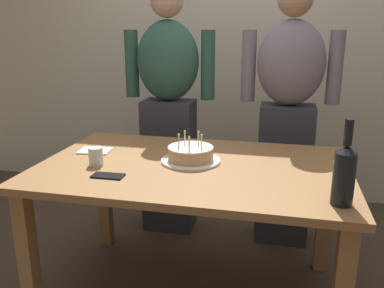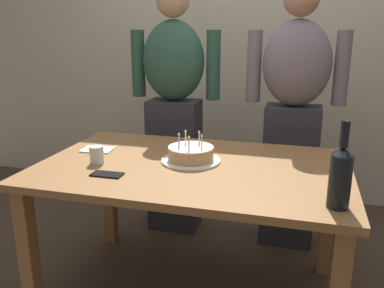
% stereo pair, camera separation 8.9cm
% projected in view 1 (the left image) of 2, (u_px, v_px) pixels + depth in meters
% --- Properties ---
extents(back_wall, '(5.20, 0.10, 2.60)m').
position_uv_depth(back_wall, '(235.00, 39.00, 3.29)').
color(back_wall, beige).
rests_on(back_wall, ground_plane).
extents(dining_table, '(1.50, 0.96, 0.74)m').
position_uv_depth(dining_table, '(193.00, 183.00, 2.02)').
color(dining_table, olive).
rests_on(dining_table, ground_plane).
extents(birthday_cake, '(0.30, 0.30, 0.15)m').
position_uv_depth(birthday_cake, '(191.00, 155.00, 2.02)').
color(birthday_cake, white).
rests_on(birthday_cake, dining_table).
extents(water_glass_near, '(0.07, 0.07, 0.09)m').
position_uv_depth(water_glass_near, '(96.00, 156.00, 1.98)').
color(water_glass_near, silver).
rests_on(water_glass_near, dining_table).
extents(wine_bottle, '(0.08, 0.08, 0.33)m').
position_uv_depth(wine_bottle, '(344.00, 173.00, 1.51)').
color(wine_bottle, black).
rests_on(wine_bottle, dining_table).
extents(cell_phone, '(0.15, 0.07, 0.01)m').
position_uv_depth(cell_phone, '(108.00, 176.00, 1.83)').
color(cell_phone, black).
rests_on(cell_phone, dining_table).
extents(napkin_stack, '(0.18, 0.14, 0.01)m').
position_uv_depth(napkin_stack, '(95.00, 151.00, 2.20)').
color(napkin_stack, white).
rests_on(napkin_stack, dining_table).
extents(person_man_bearded, '(0.61, 0.27, 1.66)m').
position_uv_depth(person_man_bearded, '(169.00, 107.00, 2.72)').
color(person_man_bearded, '#33333D').
rests_on(person_man_bearded, ground_plane).
extents(person_woman_cardigan, '(0.61, 0.27, 1.66)m').
position_uv_depth(person_woman_cardigan, '(288.00, 113.00, 2.55)').
color(person_woman_cardigan, '#33333D').
rests_on(person_woman_cardigan, ground_plane).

